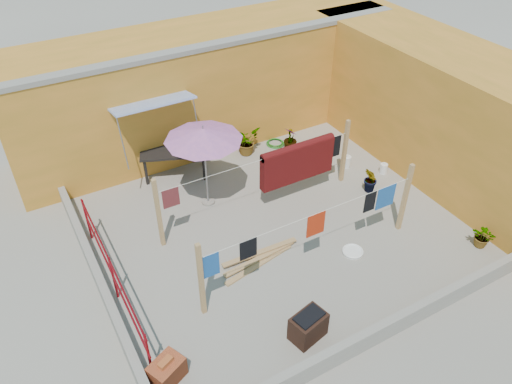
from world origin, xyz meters
TOP-DOWN VIEW (x-y plane):
  - ground at (0.00, 0.00)m, footprint 80.00×80.00m
  - wall_back at (0.50, 4.69)m, footprint 11.00×3.27m
  - wall_right at (5.20, 0.00)m, footprint 2.40×9.00m
  - parapet_front at (0.00, -3.58)m, footprint 8.30×0.16m
  - parapet_left at (-4.08, 0.00)m, footprint 0.16×7.30m
  - red_railing at (-3.85, -0.20)m, footprint 0.05×4.20m
  - clothesline_rig at (0.87, 0.58)m, footprint 5.09×2.35m
  - patio_umbrella at (-0.97, 1.67)m, footprint 1.84×1.84m
  - outdoor_table at (-1.20, 3.20)m, footprint 1.91×1.43m
  - brick_stack at (-3.64, -2.41)m, footprint 0.71×0.63m
  - lumber_pile at (-0.86, -0.71)m, footprint 1.96×0.57m
  - brazier at (-1.06, -2.86)m, footprint 0.73×0.57m
  - white_basin at (1.05, -1.54)m, footprint 0.47×0.47m
  - water_jug_a at (3.01, 1.25)m, footprint 0.24×0.24m
  - water_jug_b at (3.70, 0.52)m, footprint 0.20×0.20m
  - green_hose at (1.92, 3.20)m, footprint 0.53×0.53m
  - plant_back_a at (0.95, 3.20)m, footprint 0.91×0.87m
  - plant_back_b at (2.15, 2.77)m, footprint 0.45×0.45m
  - plant_right_a at (2.17, 1.73)m, footprint 0.55×0.44m
  - plant_right_b at (2.82, 0.04)m, footprint 0.48×0.52m
  - plant_right_c at (3.70, -2.77)m, footprint 0.59×0.63m

SIDE VIEW (x-z plane):
  - ground at x=0.00m, z-range 0.00..0.00m
  - green_hose at x=1.92m, z-range 0.00..0.08m
  - white_basin at x=1.05m, z-range 0.00..0.08m
  - lumber_pile at x=-0.86m, z-range 0.00..0.12m
  - water_jug_b at x=3.70m, z-range -0.02..0.30m
  - water_jug_a at x=3.01m, z-range -0.02..0.35m
  - brick_stack at x=-3.64m, z-range -0.04..0.47m
  - parapet_front at x=0.00m, z-range 0.00..0.44m
  - parapet_left at x=-4.08m, z-range 0.00..0.44m
  - plant_right_c at x=3.70m, z-range 0.00..0.56m
  - brazier at x=-1.06m, z-range -0.01..0.58m
  - plant_back_b at x=2.15m, z-range 0.00..0.68m
  - plant_right_b at x=2.82m, z-range 0.00..0.74m
  - plant_back_a at x=0.95m, z-range 0.00..0.80m
  - plant_right_a at x=2.17m, z-range 0.00..0.91m
  - red_railing at x=-3.85m, z-range 0.17..1.27m
  - outdoor_table at x=-1.20m, z-range 0.32..1.13m
  - clothesline_rig at x=0.87m, z-range 0.12..1.92m
  - wall_right at x=5.20m, z-range 0.00..3.20m
  - wall_back at x=0.50m, z-range 0.00..3.21m
  - patio_umbrella at x=-0.97m, z-range 0.87..3.06m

